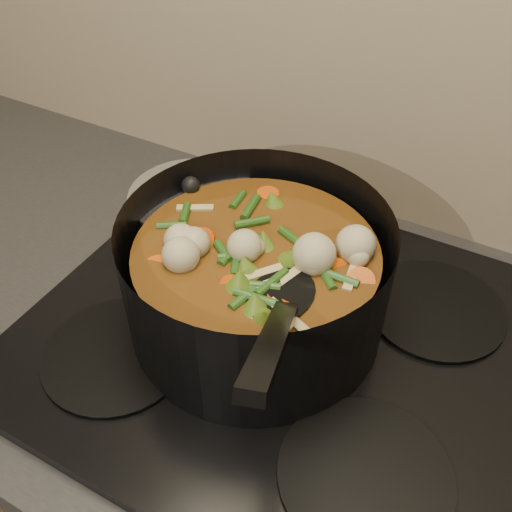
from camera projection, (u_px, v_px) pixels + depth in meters
The scene contains 4 objects.
counter at pixel (274, 500), 1.04m from camera, with size 2.64×0.64×0.91m.
stovetop at pixel (282, 336), 0.73m from camera, with size 0.62×0.54×0.03m.
stockpot at pixel (256, 279), 0.69m from camera, with size 0.35×0.42×0.23m.
saucepan at pixel (195, 226), 0.79m from camera, with size 0.17×0.17×0.14m.
Camera 1 is at (0.20, 1.50, 1.49)m, focal length 40.00 mm.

